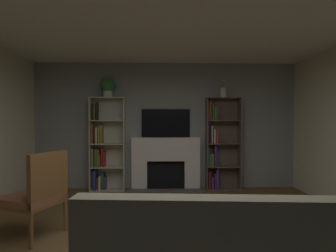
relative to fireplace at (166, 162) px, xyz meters
The scene contains 8 objects.
wall_back_accent 0.80m from the fireplace, 90.00° to the left, with size 5.78×0.06×2.73m, color gray.
fireplace is the anchor object (origin of this frame).
tv 0.84m from the fireplace, 90.00° to the left, with size 1.04×0.06×0.61m, color black.
bookshelf_left 1.36m from the fireplace, behind, with size 0.73×0.32×1.96m.
bookshelf_right 1.20m from the fireplace, ahead, with size 0.73×0.28×1.96m.
potted_plant 2.03m from the fireplace, behind, with size 0.32×0.32×0.42m.
vase_with_flowers 1.94m from the fireplace, ahead, with size 0.14×0.14×0.41m.
armchair 2.90m from the fireplace, 124.99° to the right, with size 0.81×0.79×1.07m.
Camera 1 is at (-0.10, -2.68, 1.44)m, focal length 28.84 mm.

